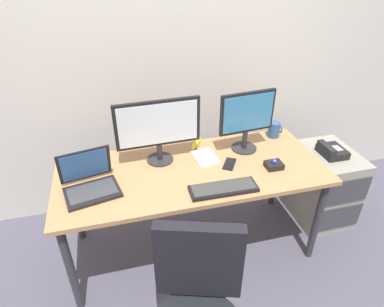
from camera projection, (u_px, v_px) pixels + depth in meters
The scene contains 14 objects.
ground_plane at pixel (192, 245), 2.53m from camera, with size 8.00×8.00×0.00m, color #4A4758.
back_wall at pixel (167, 36), 2.39m from camera, with size 6.00×0.10×2.80m, color beige.
desk at pixel (192, 177), 2.19m from camera, with size 1.75×0.74×0.71m.
file_cabinet at pixel (322, 185), 2.68m from camera, with size 0.42×0.53×0.60m.
desk_phone at pixel (332, 151), 2.49m from camera, with size 0.17×0.20×0.09m.
monitor_main at pixel (158, 127), 2.11m from camera, with size 0.56×0.18×0.44m.
monitor_side at pixel (247, 117), 2.24m from camera, with size 0.40×0.18×0.43m.
keyboard at pixel (223, 188), 1.96m from camera, with size 0.41×0.14×0.03m.
laptop at pixel (90, 182), 1.95m from camera, with size 0.36×0.33×0.24m.
trackball_mouse at pixel (274, 165), 2.16m from camera, with size 0.11×0.09×0.07m.
coffee_mug at pixel (274, 129), 2.50m from camera, with size 0.10×0.09×0.12m.
paper_notepad at pixel (205, 157), 2.27m from camera, with size 0.15×0.21×0.01m, color white.
cell_phone at pixel (230, 164), 2.20m from camera, with size 0.07×0.14×0.01m, color black.
banana at pixel (196, 143), 2.41m from camera, with size 0.19×0.04×0.04m, color yellow.
Camera 1 is at (-0.45, -1.72, 1.94)m, focal length 30.80 mm.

